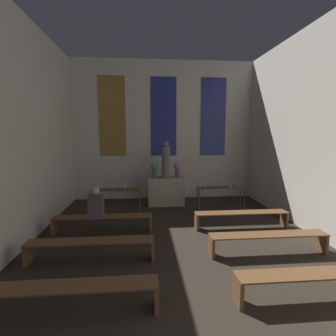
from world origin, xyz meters
name	(u,v)px	position (x,y,z in m)	size (l,w,h in m)	color
wall_back	(164,130)	(0.00, 9.71, 2.56)	(6.85, 0.16, 5.06)	silver
altar	(166,191)	(0.00, 8.72, 0.47)	(1.21, 0.67, 0.94)	#ADA38E
statue	(166,161)	(0.00, 8.72, 1.52)	(0.28, 0.28, 1.25)	slate
flower_vase_left	(154,169)	(-0.39, 8.72, 1.25)	(0.26, 0.26, 0.53)	#4C5666
flower_vase_right	(177,168)	(0.39, 8.72, 1.25)	(0.26, 0.26, 0.53)	#4C5666
candle_rack_left	(116,193)	(-1.58, 7.56, 0.71)	(1.43, 0.40, 1.02)	#473823
candle_rack_right	(220,191)	(1.57, 7.55, 0.71)	(1.43, 0.40, 1.02)	#473823
pew_second_left	(69,292)	(-1.76, 3.31, 0.32)	(2.41, 0.36, 0.42)	brown
pew_second_right	(316,279)	(1.76, 3.31, 0.32)	(2.41, 0.36, 0.42)	brown
pew_third_left	(91,245)	(-1.76, 4.80, 0.32)	(2.41, 0.36, 0.42)	brown
pew_third_right	(268,239)	(1.76, 4.80, 0.32)	(2.41, 0.36, 0.42)	brown
pew_back_left	(103,220)	(-1.76, 6.29, 0.32)	(2.41, 0.36, 0.42)	brown
pew_back_right	(241,216)	(1.76, 6.29, 0.32)	(2.41, 0.36, 0.42)	brown
person_seated	(96,204)	(-1.92, 6.29, 0.74)	(0.36, 0.24, 0.73)	#564C56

